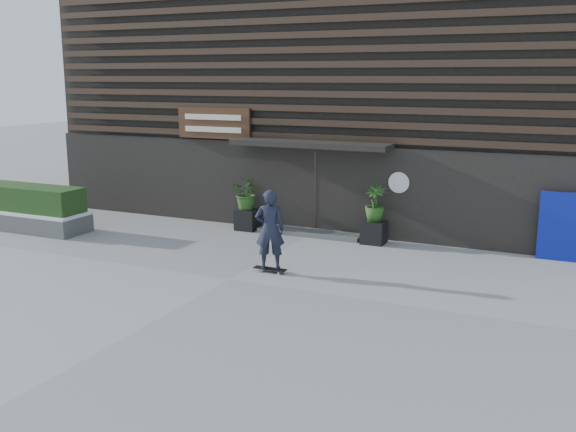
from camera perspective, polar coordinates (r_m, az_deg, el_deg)
The scene contains 11 objects.
ground at distance 14.50m, azimuth -5.11°, elevation -5.51°, with size 80.00×80.00×0.00m, color #9F9C96.
entrance_step at distance 18.46m, azimuth 1.99°, elevation -1.43°, with size 3.00×0.80×0.12m, color #51514E.
planter_pot_left at distance 19.03m, azimuth -3.51°, elevation -0.29°, with size 0.60×0.60×0.60m, color black.
bamboo_left at distance 18.88m, azimuth -3.55°, elevation 2.02°, with size 0.86×0.75×0.96m, color #2D591E.
planter_pot_right at distance 17.59m, azimuth 7.46°, elevation -1.40°, with size 0.60×0.60×0.60m, color black.
bamboo_right at distance 17.43m, azimuth 7.53°, elevation 1.09°, with size 0.54×0.54×0.96m, color #2D591E.
raised_bed at distance 20.40m, azimuth -21.30°, elevation -0.41°, with size 3.50×1.20×0.50m, color #4B4C49.
snow_layer at distance 20.35m, azimuth -21.37°, elevation 0.39°, with size 3.50×1.20×0.08m, color white.
hedge at distance 20.28m, azimuth -21.45°, elevation 1.47°, with size 3.30×1.00×0.70m, color #1D3A15.
building at distance 22.99m, azimuth 7.35°, elevation 11.03°, with size 18.00×11.00×8.00m.
skateboarder at distance 14.71m, azimuth -1.59°, elevation -1.18°, with size 0.78×0.66×1.91m.
Camera 1 is at (6.93, -11.96, 4.36)m, focal length 41.03 mm.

